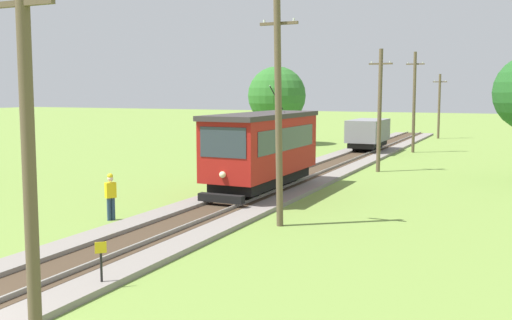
# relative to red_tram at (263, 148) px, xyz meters

# --- Properties ---
(red_tram) EXTENTS (2.60, 8.54, 4.79)m
(red_tram) POSITION_rel_red_tram_xyz_m (0.00, 0.00, 0.00)
(red_tram) COLOR maroon
(red_tram) RESTS_ON rail_right
(freight_car) EXTENTS (2.40, 5.20, 2.31)m
(freight_car) POSITION_rel_red_tram_xyz_m (-0.00, 20.47, -0.64)
(freight_car) COLOR slate
(freight_car) RESTS_ON rail_right
(utility_pole_foreground) EXTENTS (1.40, 0.30, 7.16)m
(utility_pole_foreground) POSITION_rel_red_tram_xyz_m (3.23, -17.27, 1.48)
(utility_pole_foreground) COLOR brown
(utility_pole_foreground) RESTS_ON ground
(utility_pole_near_tram) EXTENTS (1.40, 0.63, 8.13)m
(utility_pole_near_tram) POSITION_rel_red_tram_xyz_m (3.23, -5.92, 1.97)
(utility_pole_near_tram) COLOR brown
(utility_pole_near_tram) RESTS_ON ground
(utility_pole_mid) EXTENTS (1.40, 0.31, 7.34)m
(utility_pole_mid) POSITION_rel_red_tram_xyz_m (3.23, 9.92, 1.57)
(utility_pole_mid) COLOR brown
(utility_pole_mid) RESTS_ON ground
(utility_pole_far) EXTENTS (1.40, 0.56, 7.90)m
(utility_pole_far) POSITION_rel_red_tram_xyz_m (3.23, 22.00, 1.85)
(utility_pole_far) COLOR brown
(utility_pole_far) RESTS_ON ground
(utility_pole_distant) EXTENTS (1.40, 0.49, 6.60)m
(utility_pole_distant) POSITION_rel_red_tram_xyz_m (3.23, 37.18, 1.20)
(utility_pole_distant) COLOR brown
(utility_pole_distant) RESTS_ON ground
(trackside_signal_marker) EXTENTS (0.21, 0.21, 1.18)m
(trackside_signal_marker) POSITION_rel_red_tram_xyz_m (1.80, -13.77, -1.53)
(trackside_signal_marker) COLOR black
(trackside_signal_marker) RESTS_ON ground
(track_worker) EXTENTS (0.40, 0.45, 1.78)m
(track_worker) POSITION_rel_red_tram_xyz_m (-2.91, -7.52, -1.21)
(track_worker) COLOR navy
(track_worker) RESTS_ON ground
(tree_left_near) EXTENTS (5.26, 5.26, 7.09)m
(tree_left_near) POSITION_rel_red_tram_xyz_m (-9.33, 24.08, 2.26)
(tree_left_near) COLOR #4C3823
(tree_left_near) RESTS_ON ground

